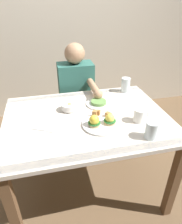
% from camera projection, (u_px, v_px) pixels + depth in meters
% --- Properties ---
extents(ground_plane, '(6.00, 6.00, 0.00)m').
position_uv_depth(ground_plane, '(88.00, 185.00, 1.87)').
color(ground_plane, brown).
extents(back_wall, '(4.80, 0.10, 2.60)m').
position_uv_depth(back_wall, '(60.00, 14.00, 2.46)').
color(back_wall, beige).
rests_on(back_wall, ground_plane).
extents(dining_table, '(1.20, 0.90, 0.74)m').
position_uv_depth(dining_table, '(87.00, 129.00, 1.55)').
color(dining_table, silver).
rests_on(dining_table, ground_plane).
extents(eggs_benedict_plate, '(0.27, 0.27, 0.09)m').
position_uv_depth(eggs_benedict_plate, '(101.00, 122.00, 1.39)').
color(eggs_benedict_plate, white).
rests_on(eggs_benedict_plate, dining_table).
extents(fruit_bowl, '(0.12, 0.12, 0.06)m').
position_uv_depth(fruit_bowl, '(69.00, 107.00, 1.56)').
color(fruit_bowl, white).
rests_on(fruit_bowl, dining_table).
extents(coffee_mug, '(0.11, 0.08, 0.09)m').
position_uv_depth(coffee_mug, '(140.00, 115.00, 1.42)').
color(coffee_mug, white).
rests_on(coffee_mug, dining_table).
extents(fork, '(0.15, 0.08, 0.00)m').
position_uv_depth(fork, '(43.00, 130.00, 1.35)').
color(fork, silver).
rests_on(fork, dining_table).
extents(water_glass_near, '(0.08, 0.08, 0.11)m').
position_uv_depth(water_glass_near, '(151.00, 131.00, 1.26)').
color(water_glass_near, silver).
rests_on(water_glass_near, dining_table).
extents(water_glass_far, '(0.08, 0.08, 0.13)m').
position_uv_depth(water_glass_far, '(126.00, 86.00, 1.85)').
color(water_glass_far, silver).
rests_on(water_glass_far, dining_table).
extents(side_plate, '(0.20, 0.20, 0.04)m').
position_uv_depth(side_plate, '(99.00, 103.00, 1.65)').
color(side_plate, white).
rests_on(side_plate, dining_table).
extents(diner_person, '(0.34, 0.54, 1.14)m').
position_uv_depth(diner_person, '(77.00, 93.00, 2.04)').
color(diner_person, '#33333D').
rests_on(diner_person, ground_plane).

